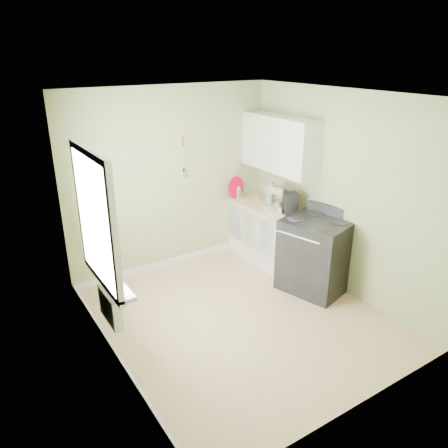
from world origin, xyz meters
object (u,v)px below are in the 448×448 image
stand_mixer (276,199)px  kettle (238,192)px  stove (315,255)px  coffee_maker (290,204)px

stand_mixer → kettle: 0.81m
stand_mixer → kettle: (-0.13, 0.79, -0.08)m
stove → stand_mixer: stand_mixer is taller
coffee_maker → stand_mixer: bearing=103.7°
kettle → stove: bearing=-85.1°
kettle → coffee_maker: bearing=-79.6°
stand_mixer → coffee_maker: (0.06, -0.25, -0.02)m
coffee_maker → kettle: bearing=100.4°
coffee_maker → stove: bearing=-94.5°
stove → kettle: 1.74m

